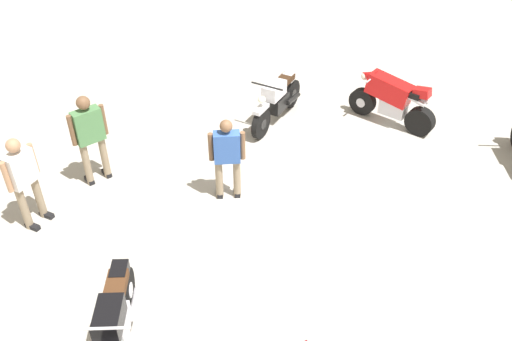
# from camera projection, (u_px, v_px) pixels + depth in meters

# --- Properties ---
(ground_plane) EXTENTS (40.00, 40.00, 0.00)m
(ground_plane) POSITION_uv_depth(u_px,v_px,m) (302.00, 212.00, 9.38)
(ground_plane) COLOR #ADAAA3
(motorcycle_red_sportbike) EXTENTS (0.70, 1.96, 1.14)m
(motorcycle_red_sportbike) POSITION_uv_depth(u_px,v_px,m) (392.00, 99.00, 11.37)
(motorcycle_red_sportbike) COLOR black
(motorcycle_red_sportbike) RESTS_ON ground
(motorcycle_silver_cruiser) EXTENTS (2.07, 0.71, 1.09)m
(motorcycle_silver_cruiser) POSITION_uv_depth(u_px,v_px,m) (277.00, 100.00, 11.49)
(motorcycle_silver_cruiser) COLOR black
(motorcycle_silver_cruiser) RESTS_ON ground
(motorcycle_black_cruiser) EXTENTS (1.63, 1.49, 1.09)m
(motorcycle_black_cruiser) POSITION_uv_depth(u_px,v_px,m) (116.00, 323.00, 6.89)
(motorcycle_black_cruiser) COLOR black
(motorcycle_black_cruiser) RESTS_ON ground
(person_in_white_shirt) EXTENTS (0.65, 0.40, 1.67)m
(person_in_white_shirt) POSITION_uv_depth(u_px,v_px,m) (23.00, 177.00, 8.63)
(person_in_white_shirt) COLOR gray
(person_in_white_shirt) RESTS_ON ground
(person_in_green_shirt) EXTENTS (0.68, 0.39, 1.77)m
(person_in_green_shirt) POSITION_uv_depth(u_px,v_px,m) (90.00, 134.00, 9.50)
(person_in_green_shirt) COLOR gray
(person_in_green_shirt) RESTS_ON ground
(person_in_blue_shirt) EXTENTS (0.53, 0.54, 1.60)m
(person_in_blue_shirt) POSITION_uv_depth(u_px,v_px,m) (227.00, 155.00, 9.20)
(person_in_blue_shirt) COLOR gray
(person_in_blue_shirt) RESTS_ON ground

